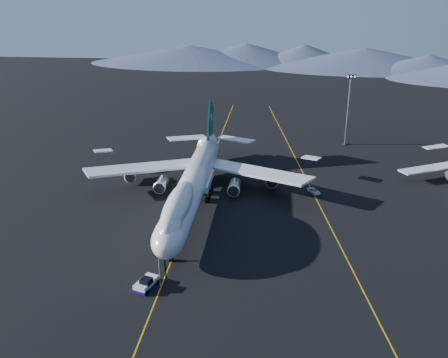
# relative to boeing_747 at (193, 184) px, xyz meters

# --- Properties ---
(ground) EXTENTS (500.00, 500.00, 0.00)m
(ground) POSITION_rel_boeing_747_xyz_m (-0.00, -0.03, -5.81)
(ground) COLOR black
(ground) RESTS_ON ground
(taxiway_line_main) EXTENTS (0.25, 220.00, 0.01)m
(taxiway_line_main) POSITION_rel_boeing_747_xyz_m (-0.00, -0.03, -5.80)
(taxiway_line_main) COLOR orange
(taxiway_line_main) RESTS_ON ground
(taxiway_line_side) EXTENTS (28.08, 198.09, 0.01)m
(taxiway_line_side) POSITION_rel_boeing_747_xyz_m (30.00, 9.97, -5.80)
(taxiway_line_side) COLOR orange
(taxiway_line_side) RESTS_ON ground
(boeing_747) EXTENTS (59.62, 72.43, 19.37)m
(boeing_747) POSITION_rel_boeing_747_xyz_m (0.00, 0.00, 0.00)
(boeing_747) COLOR silver
(boeing_747) RESTS_ON ground
(pushback_tug) EXTENTS (4.13, 5.72, 2.25)m
(pushback_tug) POSITION_rel_boeing_747_xyz_m (-2.57, -36.03, -5.11)
(pushback_tug) COLOR silver
(pushback_tug) RESTS_ON ground
(service_van) EXTENTS (3.89, 4.76, 1.21)m
(service_van) POSITION_rel_boeing_747_xyz_m (30.00, 10.93, -5.21)
(service_van) COLOR silver
(service_van) RESTS_ON ground
(floodlight_mast) EXTENTS (2.91, 2.18, 23.55)m
(floodlight_mast) POSITION_rel_boeing_747_xyz_m (43.04, 54.84, 6.12)
(floodlight_mast) COLOR black
(floodlight_mast) RESTS_ON ground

